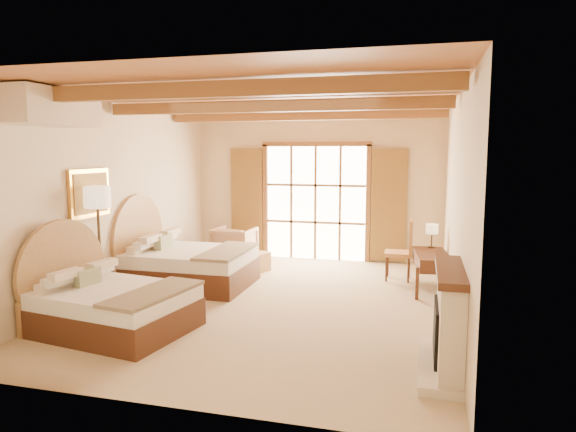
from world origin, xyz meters
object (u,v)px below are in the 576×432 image
(desk, at_px, (431,271))
(nightstand, at_px, (90,290))
(armchair, at_px, (234,245))
(bed_far, at_px, (181,261))
(bed_near, at_px, (105,302))

(desk, bearing_deg, nightstand, -160.39)
(armchair, bearing_deg, nightstand, 78.26)
(bed_far, relative_size, desk, 1.66)
(bed_near, bearing_deg, bed_far, 100.82)
(armchair, height_order, desk, armchair)
(nightstand, distance_m, desk, 5.55)
(nightstand, bearing_deg, bed_far, 76.42)
(bed_near, bearing_deg, nightstand, 146.50)
(bed_near, relative_size, armchair, 2.52)
(armchair, bearing_deg, bed_far, 84.05)
(bed_near, xyz_separation_m, nightstand, (-0.70, 0.64, -0.05))
(bed_near, relative_size, desk, 1.66)
(bed_near, relative_size, nightstand, 3.25)
(bed_near, xyz_separation_m, desk, (4.27, 3.11, -0.03))
(nightstand, bearing_deg, bed_near, -36.60)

